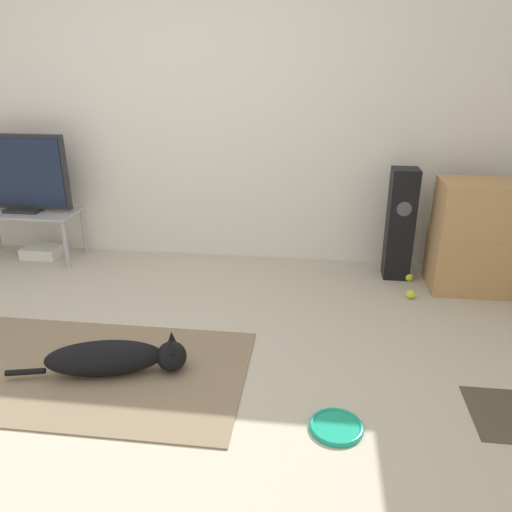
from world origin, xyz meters
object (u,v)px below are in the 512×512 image
at_px(dog, 116,358).
at_px(tennis_ball_by_boxes, 411,294).
at_px(game_console, 42,252).
at_px(floor_speaker, 400,224).
at_px(tv, 19,174).
at_px(tv_stand, 26,217).
at_px(tennis_ball_near_speaker, 409,277).
at_px(frisbee, 336,427).
at_px(cardboard_box_lower, 468,260).
at_px(cardboard_box_upper, 475,208).

height_order(dog, tennis_ball_by_boxes, dog).
bearing_deg(game_console, floor_speaker, -0.64).
distance_m(dog, tv, 2.27).
xyz_separation_m(tv_stand, tv, (0.00, 0.00, 0.38)).
xyz_separation_m(floor_speaker, tv_stand, (-3.20, -0.00, -0.07)).
height_order(floor_speaker, tennis_ball_by_boxes, floor_speaker).
distance_m(tennis_ball_by_boxes, tennis_ball_near_speaker, 0.33).
relative_size(frisbee, game_console, 0.84).
xyz_separation_m(frisbee, floor_speaker, (0.52, 1.92, 0.44)).
relative_size(floor_speaker, tennis_ball_near_speaker, 13.63).
distance_m(frisbee, cardboard_box_lower, 2.06).
relative_size(frisbee, cardboard_box_lower, 0.46).
height_order(frisbee, tv_stand, tv_stand).
relative_size(frisbee, cardboard_box_upper, 0.50).
bearing_deg(tennis_ball_by_boxes, tv_stand, 172.82).
xyz_separation_m(cardboard_box_lower, floor_speaker, (-0.52, 0.15, 0.22)).
bearing_deg(dog, cardboard_box_upper, 32.81).
relative_size(floor_speaker, tennis_ball_by_boxes, 13.63).
bearing_deg(frisbee, tennis_ball_near_speaker, 71.09).
relative_size(cardboard_box_upper, tennis_ball_by_boxes, 8.01).
height_order(dog, cardboard_box_upper, cardboard_box_upper).
relative_size(dog, cardboard_box_upper, 1.86).
bearing_deg(tennis_ball_near_speaker, game_console, 177.82).
height_order(cardboard_box_upper, tennis_ball_near_speaker, cardboard_box_upper).
relative_size(tv_stand, tv, 1.05).
bearing_deg(cardboard_box_lower, cardboard_box_upper, -145.34).
height_order(dog, game_console, dog).
relative_size(cardboard_box_lower, tv, 0.66).
xyz_separation_m(floor_speaker, game_console, (-3.13, 0.04, -0.40)).
xyz_separation_m(tennis_ball_near_speaker, game_console, (-3.23, 0.12, 0.01)).
xyz_separation_m(cardboard_box_upper, tv, (-3.70, 0.17, 0.12)).
bearing_deg(cardboard_box_upper, tennis_ball_near_speaker, 169.13).
xyz_separation_m(tennis_ball_by_boxes, game_console, (-3.19, 0.45, 0.01)).
xyz_separation_m(cardboard_box_lower, tennis_ball_by_boxes, (-0.46, -0.26, -0.19)).
distance_m(floor_speaker, tennis_ball_near_speaker, 0.44).
distance_m(cardboard_box_lower, floor_speaker, 0.59).
relative_size(cardboard_box_lower, tennis_ball_by_boxes, 8.73).
bearing_deg(tv, floor_speaker, -0.03).
xyz_separation_m(dog, floor_speaker, (1.76, 1.62, 0.34)).
height_order(cardboard_box_lower, tennis_ball_near_speaker, cardboard_box_lower).
bearing_deg(cardboard_box_lower, frisbee, -120.58).
bearing_deg(tennis_ball_by_boxes, tv, 172.78).
bearing_deg(frisbee, cardboard_box_lower, 59.42).
relative_size(floor_speaker, tv, 1.03).
bearing_deg(frisbee, tennis_ball_by_boxes, 68.67).
bearing_deg(cardboard_box_lower, dog, -147.18).
bearing_deg(tv_stand, cardboard_box_lower, -2.31).
bearing_deg(tv, tennis_ball_by_boxes, -7.22).
height_order(dog, tv, tv).
distance_m(cardboard_box_lower, game_console, 3.66).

